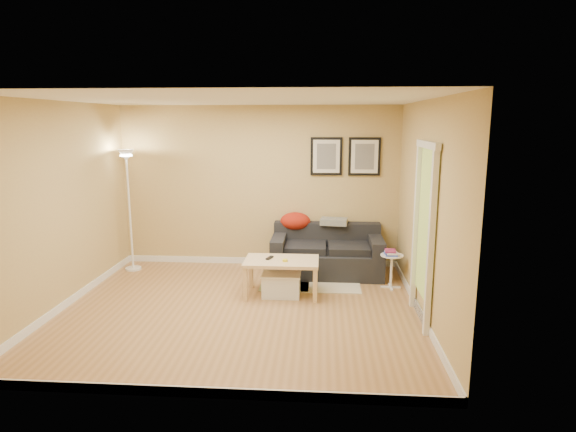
{
  "coord_description": "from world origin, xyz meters",
  "views": [
    {
      "loc": [
        1.02,
        -5.71,
        2.35
      ],
      "look_at": [
        0.55,
        0.85,
        1.05
      ],
      "focal_mm": 30.0,
      "sensor_mm": 36.0,
      "label": 1
    }
  ],
  "objects_px": {
    "side_table": "(391,271)",
    "floor_lamp": "(130,214)",
    "sofa": "(327,251)",
    "coffee_table": "(282,277)",
    "storage_bin": "(281,284)",
    "book_stack": "(391,252)"
  },
  "relations": [
    {
      "from": "side_table",
      "to": "floor_lamp",
      "type": "bearing_deg",
      "value": 171.74
    },
    {
      "from": "sofa",
      "to": "coffee_table",
      "type": "height_order",
      "value": "sofa"
    },
    {
      "from": "floor_lamp",
      "to": "coffee_table",
      "type": "bearing_deg",
      "value": -21.38
    },
    {
      "from": "sofa",
      "to": "storage_bin",
      "type": "bearing_deg",
      "value": -122.08
    },
    {
      "from": "sofa",
      "to": "floor_lamp",
      "type": "distance_m",
      "value": 3.16
    },
    {
      "from": "sofa",
      "to": "side_table",
      "type": "distance_m",
      "value": 1.09
    },
    {
      "from": "floor_lamp",
      "to": "storage_bin",
      "type": "bearing_deg",
      "value": -21.99
    },
    {
      "from": "sofa",
      "to": "book_stack",
      "type": "bearing_deg",
      "value": -33.2
    },
    {
      "from": "coffee_table",
      "to": "side_table",
      "type": "bearing_deg",
      "value": 12.68
    },
    {
      "from": "book_stack",
      "to": "sofa",
      "type": "bearing_deg",
      "value": 135.33
    },
    {
      "from": "sofa",
      "to": "side_table",
      "type": "relative_size",
      "value": 3.46
    },
    {
      "from": "coffee_table",
      "to": "side_table",
      "type": "xyz_separation_m",
      "value": [
        1.54,
        0.39,
        -0.0
      ]
    },
    {
      "from": "sofa",
      "to": "coffee_table",
      "type": "bearing_deg",
      "value": -122.84
    },
    {
      "from": "sofa",
      "to": "coffee_table",
      "type": "xyz_separation_m",
      "value": [
        -0.63,
        -0.97,
        -0.12
      ]
    },
    {
      "from": "storage_bin",
      "to": "floor_lamp",
      "type": "height_order",
      "value": "floor_lamp"
    },
    {
      "from": "storage_bin",
      "to": "book_stack",
      "type": "bearing_deg",
      "value": 15.25
    },
    {
      "from": "storage_bin",
      "to": "side_table",
      "type": "height_order",
      "value": "side_table"
    },
    {
      "from": "book_stack",
      "to": "floor_lamp",
      "type": "relative_size",
      "value": 0.11
    },
    {
      "from": "book_stack",
      "to": "coffee_table",
      "type": "bearing_deg",
      "value": -177.26
    },
    {
      "from": "sofa",
      "to": "storage_bin",
      "type": "xyz_separation_m",
      "value": [
        -0.63,
        -1.0,
        -0.21
      ]
    },
    {
      "from": "floor_lamp",
      "to": "sofa",
      "type": "bearing_deg",
      "value": -0.04
    },
    {
      "from": "sofa",
      "to": "book_stack",
      "type": "relative_size",
      "value": 7.7
    }
  ]
}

